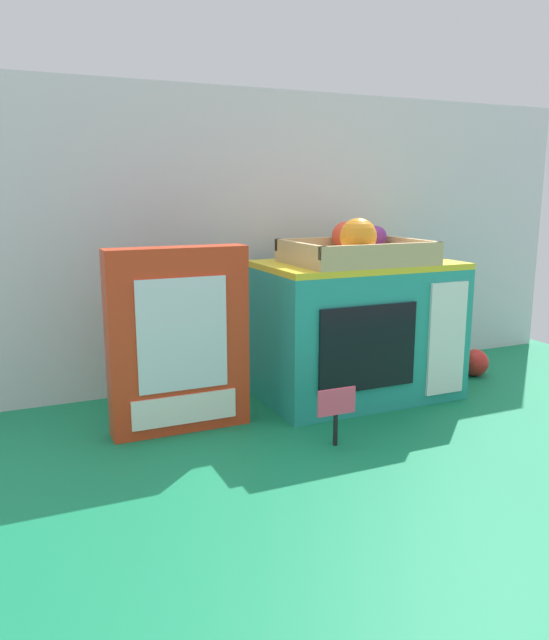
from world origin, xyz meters
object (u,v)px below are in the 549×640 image
Objects in this scene: food_groups_crate at (357,250)px; cookie_set_box at (179,341)px; loose_toy_apple at (475,363)px; toy_microwave at (356,329)px; price_sign at (336,408)px.

cookie_set_box is at bearing -176.06° from food_groups_crate.
food_groups_crate is at bearing -176.74° from loose_toy_apple.
toy_microwave is 3.95× the size of price_sign.
loose_toy_apple is at bearing 3.62° from cookie_set_box.
price_sign is 1.60× the size of loose_toy_apple.
food_groups_crate is 0.44m from loose_toy_apple.
price_sign is at bearing -127.35° from food_groups_crate.
loose_toy_apple is (0.71, 0.04, -0.13)m from cookie_set_box.
food_groups_crate is at bearing 52.65° from price_sign.
cookie_set_box is 3.27× the size of price_sign.
food_groups_crate is 0.35m from price_sign.
price_sign is (0.22, -0.18, -0.10)m from cookie_set_box.
toy_microwave is 0.17m from food_groups_crate.
price_sign is 0.54m from loose_toy_apple.
food_groups_crate is 4.23× the size of loose_toy_apple.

